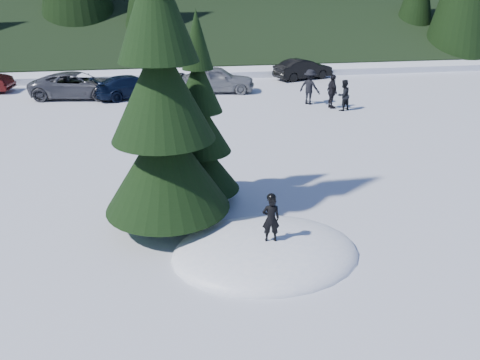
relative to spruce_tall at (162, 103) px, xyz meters
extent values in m
plane|color=white|center=(2.20, -1.80, -3.32)|extent=(200.00, 200.00, 0.00)
ellipsoid|color=white|center=(2.20, -1.80, -3.32)|extent=(4.48, 3.52, 0.96)
cylinder|color=black|center=(0.00, 0.00, -2.62)|extent=(0.38, 0.38, 1.40)
cone|color=black|center=(0.00, 0.00, -1.53)|extent=(3.20, 3.20, 2.46)
cone|color=black|center=(0.00, 0.00, 0.33)|extent=(2.54, 2.54, 2.46)
cone|color=black|center=(0.00, 0.00, 2.19)|extent=(1.88, 1.88, 2.46)
cylinder|color=black|center=(1.00, 1.40, -2.82)|extent=(0.26, 0.26, 1.00)
cone|color=black|center=(1.00, 1.40, -2.16)|extent=(2.20, 2.20, 1.52)
cone|color=black|center=(1.00, 1.40, -1.01)|extent=(1.75, 1.75, 1.52)
cone|color=black|center=(1.00, 1.40, 0.14)|extent=(1.29, 1.29, 1.52)
cone|color=black|center=(1.00, 1.40, 1.29)|extent=(0.84, 0.84, 1.52)
imported|color=black|center=(2.25, -2.01, -2.29)|extent=(0.42, 0.30, 1.11)
imported|color=black|center=(9.06, 10.88, -2.55)|extent=(0.93, 0.86, 1.54)
imported|color=black|center=(8.65, 11.39, -2.46)|extent=(0.50, 1.04, 1.72)
imported|color=black|center=(7.79, 12.45, -2.41)|extent=(1.30, 1.32, 1.82)
imported|color=#494A50|center=(-4.50, 16.14, -2.62)|extent=(5.35, 3.05, 1.41)
imported|color=black|center=(-1.54, 15.71, -2.70)|extent=(4.58, 3.33, 1.23)
imported|color=gray|center=(3.28, 16.25, -2.56)|extent=(4.70, 2.44, 1.53)
imported|color=black|center=(9.55, 19.33, -2.66)|extent=(4.25, 2.62, 1.32)
camera|label=1|loc=(-0.05, -11.14, 2.62)|focal=35.00mm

